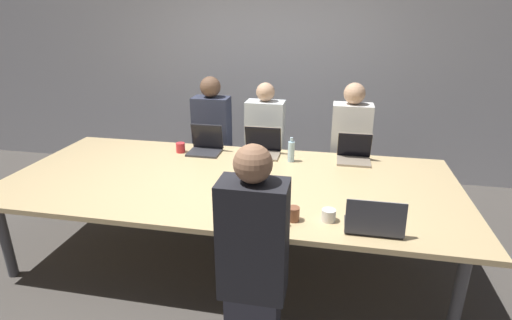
{
  "coord_description": "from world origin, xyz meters",
  "views": [
    {
      "loc": [
        0.83,
        -2.99,
        2.08
      ],
      "look_at": [
        0.21,
        0.1,
        0.89
      ],
      "focal_mm": 28.0,
      "sensor_mm": 36.0,
      "label": 1
    }
  ],
  "objects": [
    {
      "name": "laptop_far_right",
      "position": [
        1.04,
        0.65,
        0.81
      ],
      "size": [
        0.31,
        0.27,
        0.27
      ],
      "color": "gray",
      "rests_on": "conference_table"
    },
    {
      "name": "conference_table",
      "position": [
        0.0,
        0.0,
        0.69
      ],
      "size": [
        3.77,
        1.68,
        0.74
      ],
      "color": "#D6B77F",
      "rests_on": "ground_plane"
    },
    {
      "name": "laptop_far_center",
      "position": [
        0.16,
        0.66,
        0.82
      ],
      "size": [
        0.36,
        0.27,
        0.27
      ],
      "color": "gray",
      "rests_on": "conference_table"
    },
    {
      "name": "curtain_wall",
      "position": [
        0.0,
        2.09,
        1.4
      ],
      "size": [
        12.0,
        0.06,
        2.8
      ],
      "color": "#ADADB2",
      "rests_on": "ground_plane"
    },
    {
      "name": "laptop_near_right",
      "position": [
        1.13,
        -0.65,
        0.81
      ],
      "size": [
        0.37,
        0.23,
        0.24
      ],
      "rotation": [
        0.0,
        0.0,
        3.14
      ],
      "color": "#333338",
      "rests_on": "conference_table"
    },
    {
      "name": "stapler",
      "position": [
        0.04,
        -0.19,
        0.76
      ],
      "size": [
        0.1,
        0.15,
        0.05
      ],
      "rotation": [
        0.0,
        0.0,
        -0.44
      ],
      "color": "black",
      "rests_on": "conference_table"
    },
    {
      "name": "bottle_far_center",
      "position": [
        0.46,
        0.52,
        0.84
      ],
      "size": [
        0.06,
        0.06,
        0.24
      ],
      "color": "#ADD1E0",
      "rests_on": "conference_table"
    },
    {
      "name": "person_far_midleft",
      "position": [
        -0.5,
        1.12,
        0.69
      ],
      "size": [
        0.4,
        0.24,
        1.41
      ],
      "color": "#2D2D38",
      "rests_on": "ground_plane"
    },
    {
      "name": "cup_near_right",
      "position": [
        0.84,
        -0.56,
        0.78
      ],
      "size": [
        0.1,
        0.1,
        0.08
      ],
      "color": "white",
      "rests_on": "conference_table"
    },
    {
      "name": "laptop_far_midleft",
      "position": [
        -0.41,
        0.62,
        0.82
      ],
      "size": [
        0.32,
        0.27,
        0.28
      ],
      "color": "#333338",
      "rests_on": "conference_table"
    },
    {
      "name": "cup_far_midleft",
      "position": [
        -0.65,
        0.56,
        0.79
      ],
      "size": [
        0.09,
        0.09,
        0.1
      ],
      "color": "red",
      "rests_on": "conference_table"
    },
    {
      "name": "person_near_midright",
      "position": [
        0.42,
        -1.02,
        0.68
      ],
      "size": [
        0.4,
        0.24,
        1.41
      ],
      "rotation": [
        0.0,
        0.0,
        3.14
      ],
      "color": "#2D2D38",
      "rests_on": "ground_plane"
    },
    {
      "name": "person_far_right",
      "position": [
        1.02,
        1.08,
        0.68
      ],
      "size": [
        0.4,
        0.24,
        1.4
      ],
      "color": "#2D2D38",
      "rests_on": "ground_plane"
    },
    {
      "name": "cup_near_midright",
      "position": [
        0.61,
        -0.6,
        0.79
      ],
      "size": [
        0.08,
        0.08,
        0.1
      ],
      "color": "brown",
      "rests_on": "conference_table"
    },
    {
      "name": "person_far_center",
      "position": [
        0.12,
        1.03,
        0.67
      ],
      "size": [
        0.4,
        0.24,
        1.38
      ],
      "color": "#2D2D38",
      "rests_on": "ground_plane"
    },
    {
      "name": "laptop_near_midright",
      "position": [
        0.33,
        -0.66,
        0.81
      ],
      "size": [
        0.35,
        0.25,
        0.26
      ],
      "rotation": [
        0.0,
        0.0,
        3.14
      ],
      "color": "#333338",
      "rests_on": "conference_table"
    },
    {
      "name": "ground_plane",
      "position": [
        0.0,
        0.0,
        0.0
      ],
      "size": [
        24.0,
        24.0,
        0.0
      ],
      "primitive_type": "plane",
      "color": "#4C4742"
    }
  ]
}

